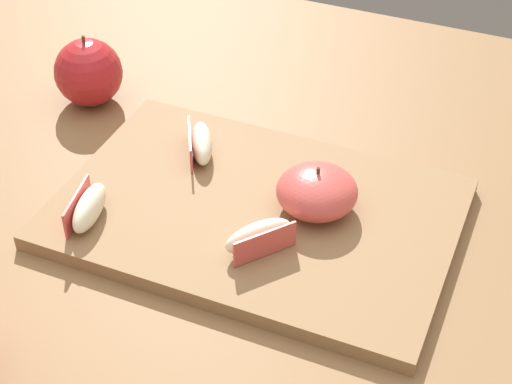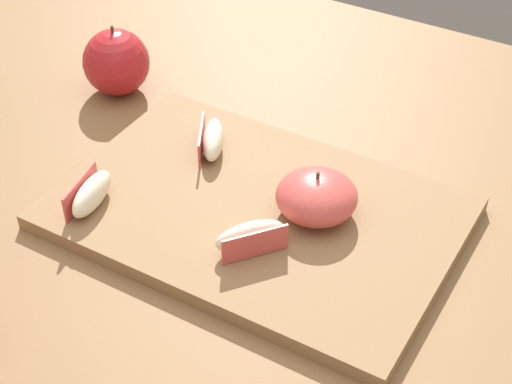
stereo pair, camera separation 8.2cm
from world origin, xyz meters
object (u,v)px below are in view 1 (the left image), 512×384
(apple_half_skin_up, at_px, (317,191))
(whole_apple_crimson, at_px, (88,72))
(apple_wedge_near_knife, at_px, (201,143))
(apple_wedge_left, at_px, (259,237))
(cutting_board, at_px, (256,213))
(apple_wedge_front, at_px, (88,207))

(apple_half_skin_up, distance_m, whole_apple_crimson, 0.35)
(apple_wedge_near_knife, distance_m, apple_wedge_left, 0.17)
(cutting_board, distance_m, apple_wedge_left, 0.07)
(apple_half_skin_up, bearing_deg, cutting_board, -159.18)
(apple_half_skin_up, distance_m, apple_wedge_front, 0.23)
(cutting_board, bearing_deg, apple_wedge_near_knife, 147.07)
(apple_wedge_near_knife, bearing_deg, apple_wedge_left, -44.23)
(apple_wedge_front, xyz_separation_m, apple_wedge_near_knife, (0.06, 0.14, 0.00))
(apple_wedge_near_knife, bearing_deg, apple_wedge_front, -111.24)
(cutting_board, xyz_separation_m, apple_wedge_left, (0.03, -0.06, 0.02))
(cutting_board, xyz_separation_m, whole_apple_crimson, (-0.28, 0.13, 0.03))
(apple_wedge_front, bearing_deg, apple_half_skin_up, 27.16)
(apple_wedge_front, height_order, apple_wedge_near_knife, same)
(apple_wedge_near_knife, distance_m, whole_apple_crimson, 0.20)
(apple_half_skin_up, bearing_deg, whole_apple_crimson, 162.52)
(cutting_board, relative_size, apple_half_skin_up, 4.88)
(cutting_board, relative_size, apple_wedge_front, 5.51)
(apple_wedge_front, relative_size, whole_apple_crimson, 0.80)
(apple_wedge_front, distance_m, apple_wedge_left, 0.18)
(apple_half_skin_up, bearing_deg, apple_wedge_near_knife, 165.93)
(apple_wedge_near_knife, xyz_separation_m, whole_apple_crimson, (-0.19, 0.07, 0.01))
(apple_wedge_near_knife, xyz_separation_m, apple_wedge_left, (0.12, -0.12, 0.00))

